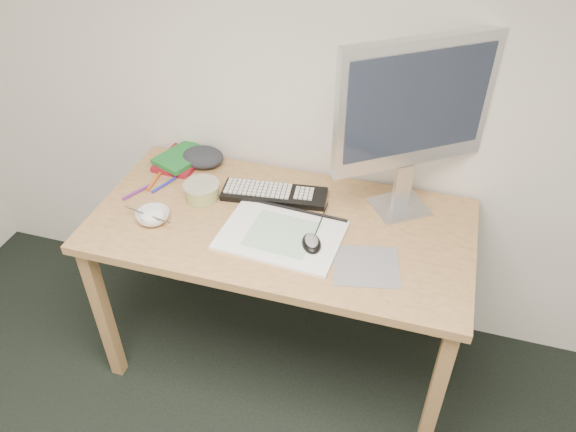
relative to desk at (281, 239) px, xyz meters
name	(u,v)px	position (x,y,z in m)	size (l,w,h in m)	color
desk	(281,239)	(0.00, 0.00, 0.00)	(1.40, 0.70, 0.75)	tan
mousepad	(366,266)	(0.34, -0.14, 0.08)	(0.22, 0.20, 0.00)	slate
sketchpad	(281,235)	(0.03, -0.08, 0.09)	(0.42, 0.30, 0.01)	white
keyboard	(274,194)	(-0.07, 0.14, 0.09)	(0.41, 0.13, 0.02)	black
monitor	(414,110)	(0.41, 0.21, 0.50)	(0.49, 0.36, 0.66)	silver
mouse	(312,241)	(0.14, -0.10, 0.11)	(0.07, 0.11, 0.04)	black
rice_bowl	(153,217)	(-0.45, -0.13, 0.10)	(0.12, 0.12, 0.04)	silver
chopsticks	(147,215)	(-0.46, -0.15, 0.12)	(0.02, 0.02, 0.21)	silver
fruit_tub	(202,191)	(-0.34, 0.06, 0.12)	(0.14, 0.14, 0.07)	gold
book_red	(181,160)	(-0.52, 0.26, 0.09)	(0.17, 0.22, 0.02)	maroon
book_green	(182,157)	(-0.52, 0.26, 0.11)	(0.15, 0.21, 0.02)	#1B6F2B
cloth_lump	(203,157)	(-0.43, 0.28, 0.11)	(0.15, 0.12, 0.06)	#282930
pencil_pink	(294,213)	(0.04, 0.06, 0.09)	(0.01, 0.01, 0.17)	pink
pencil_tan	(278,218)	(-0.02, 0.01, 0.09)	(0.01, 0.01, 0.16)	tan
pencil_black	(302,218)	(0.07, 0.04, 0.09)	(0.01, 0.01, 0.17)	black
marker_blue	(164,185)	(-0.52, 0.09, 0.09)	(0.01, 0.01, 0.13)	#2127B7
marker_orange	(155,181)	(-0.57, 0.10, 0.09)	(0.01, 0.01, 0.14)	#C85617
marker_purple	(137,192)	(-0.60, 0.01, 0.09)	(0.01, 0.01, 0.13)	#5E227D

